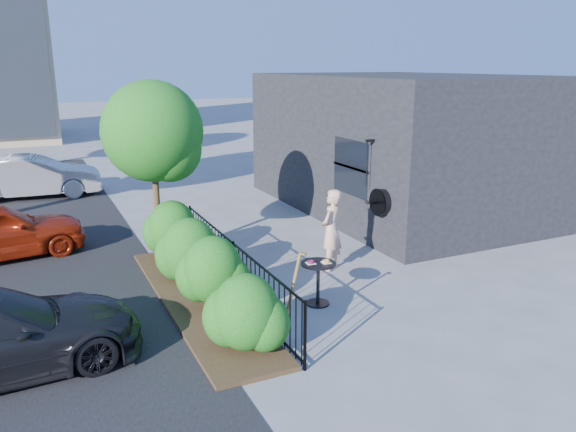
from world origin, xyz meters
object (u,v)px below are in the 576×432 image
woman (331,230)px  shovel (290,301)px  patio_tree (156,138)px  car_silver (34,177)px  cafe_table (318,276)px

woman → shovel: (-2.14, -2.45, -0.24)m
patio_tree → woman: 4.29m
shovel → patio_tree: bearing=101.7°
shovel → car_silver: bearing=105.3°
cafe_table → woman: woman is taller
woman → car_silver: bearing=-99.1°
patio_tree → car_silver: 8.50m
car_silver → cafe_table: bearing=-153.4°
shovel → cafe_table: bearing=42.7°
patio_tree → woman: patio_tree is taller
shovel → car_silver: shovel is taller
cafe_table → shovel: 1.40m
car_silver → shovel: bearing=-159.1°
patio_tree → woman: (3.12, -2.28, -1.88)m
patio_tree → cafe_table: size_ratio=4.55×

